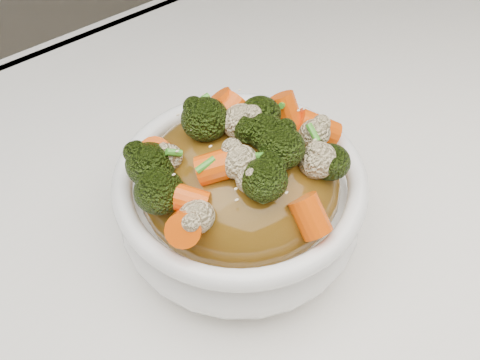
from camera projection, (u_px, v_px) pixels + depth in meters
tablecloth at (225, 325)px, 0.44m from camera, size 1.20×0.80×0.04m
bowl at (240, 204)px, 0.45m from camera, size 0.22×0.22×0.08m
sauce_base at (240, 182)px, 0.43m from camera, size 0.18×0.18×0.08m
carrots at (240, 129)px, 0.38m from camera, size 0.18×0.18×0.04m
broccoli at (240, 130)px, 0.39m from camera, size 0.18×0.18×0.04m
cauliflower at (240, 132)px, 0.39m from camera, size 0.18×0.18×0.03m
scallions at (240, 128)px, 0.38m from camera, size 0.13×0.13×0.02m
sesame_seeds at (240, 128)px, 0.38m from camera, size 0.16×0.16×0.01m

